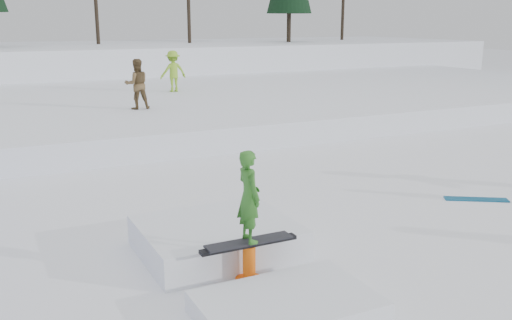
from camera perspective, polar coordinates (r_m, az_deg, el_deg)
name	(u,v)px	position (r m, az deg, el deg)	size (l,w,h in m)	color
ground	(280,245)	(10.47, 2.43, -8.52)	(120.00, 120.00, 0.00)	white
snow_berm	(53,65)	(38.86, -19.60, 8.98)	(60.00, 14.00, 2.40)	white
snow_midrise	(99,106)	(25.18, -15.41, 5.19)	(50.00, 18.00, 0.80)	white
walker_olive	(137,84)	(21.27, -11.83, 7.44)	(0.88, 0.69, 1.82)	brown
walker_ygreen	(173,71)	(26.21, -8.29, 8.78)	(1.19, 0.68, 1.84)	#85BC2A
loose_board_teal	(476,199)	(13.91, 21.16, -3.68)	(1.40, 0.28, 0.03)	navy
jib_rail_feature	(234,251)	(9.46, -2.22, -9.06)	(2.60, 4.40, 2.11)	white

